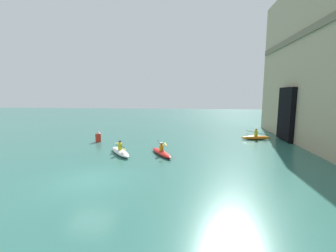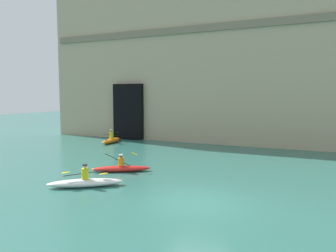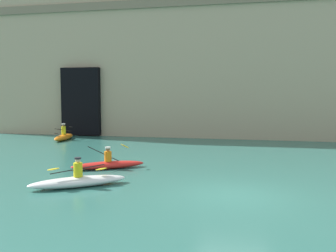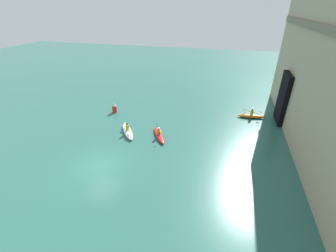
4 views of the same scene
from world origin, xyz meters
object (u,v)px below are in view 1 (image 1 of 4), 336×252
kayak_orange (256,137)px  marker_buoy (98,136)px  kayak_white (120,151)px  kayak_red (162,152)px

kayak_orange → marker_buoy: bearing=-176.3°
kayak_white → marker_buoy: bearing=4.8°
kayak_red → kayak_white: 3.36m
kayak_white → marker_buoy: (-4.34, -3.72, 0.35)m
kayak_red → kayak_orange: 11.58m
kayak_red → marker_buoy: 8.24m
kayak_red → kayak_white: (0.14, -3.36, 0.01)m
kayak_white → kayak_red: bearing=-123.4°
kayak_orange → marker_buoy: marker_buoy is taller
kayak_orange → marker_buoy: 16.51m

